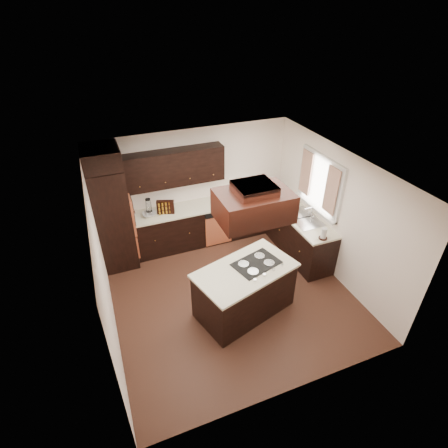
{
  "coord_description": "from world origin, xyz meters",
  "views": [
    {
      "loc": [
        -1.87,
        -4.4,
        4.65
      ],
      "look_at": [
        0.1,
        0.6,
        1.15
      ],
      "focal_mm": 28.0,
      "sensor_mm": 36.0,
      "label": 1
    }
  ],
  "objects_px": {
    "oven_column": "(113,218)",
    "spice_rack": "(166,207)",
    "island": "(244,291)",
    "range_hood": "(254,206)"
  },
  "relations": [
    {
      "from": "oven_column",
      "to": "spice_rack",
      "type": "bearing_deg",
      "value": 2.14
    },
    {
      "from": "island",
      "to": "spice_rack",
      "type": "xyz_separation_m",
      "value": [
        -0.79,
        2.21,
        0.63
      ]
    },
    {
      "from": "island",
      "to": "spice_rack",
      "type": "bearing_deg",
      "value": 93.42
    },
    {
      "from": "range_hood",
      "to": "spice_rack",
      "type": "distance_m",
      "value": 2.67
    },
    {
      "from": "island",
      "to": "oven_column",
      "type": "bearing_deg",
      "value": 113.99
    },
    {
      "from": "oven_column",
      "to": "range_hood",
      "type": "bearing_deg",
      "value": -50.26
    },
    {
      "from": "oven_column",
      "to": "island",
      "type": "relative_size",
      "value": 1.33
    },
    {
      "from": "oven_column",
      "to": "range_hood",
      "type": "xyz_separation_m",
      "value": [
        1.88,
        -2.25,
        1.1
      ]
    },
    {
      "from": "oven_column",
      "to": "spice_rack",
      "type": "height_order",
      "value": "oven_column"
    },
    {
      "from": "range_hood",
      "to": "spice_rack",
      "type": "relative_size",
      "value": 2.99
    }
  ]
}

